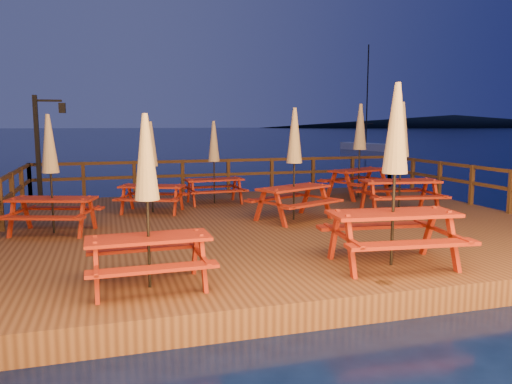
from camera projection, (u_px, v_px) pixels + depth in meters
ground at (278, 238)px, 11.46m from camera, size 500.00×500.00×0.00m
deck at (278, 230)px, 11.43m from camera, size 12.00×10.00×0.40m
deck_piles at (278, 251)px, 11.50m from camera, size 11.44×9.44×1.40m
railing at (256, 180)px, 12.99m from camera, size 11.80×9.75×1.10m
lamp_post at (43, 139)px, 13.95m from camera, size 0.85×0.18×3.00m
headland_right at (454, 121)px, 281.63m from camera, size 230.40×86.40×7.00m
sailboat at (368, 147)px, 47.85m from camera, size 2.83×6.91×10.15m
picnic_table_0 at (395, 172)px, 7.71m from camera, size 2.15×1.84×2.85m
picnic_table_1 at (51, 172)px, 10.05m from camera, size 2.03×1.84×2.41m
picnic_table_2 at (401, 156)px, 12.31m from camera, size 2.14×1.86×2.74m
picnic_table_3 at (294, 162)px, 11.43m from camera, size 2.25×2.10×2.57m
picnic_table_4 at (152, 166)px, 12.41m from camera, size 1.96×1.80×2.27m
picnic_table_5 at (360, 149)px, 14.96m from camera, size 2.42×2.22×2.80m
picnic_table_6 at (147, 199)px, 6.68m from camera, size 1.68×1.39×2.36m
picnic_table_7 at (214, 161)px, 13.83m from camera, size 1.67×1.41×2.29m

